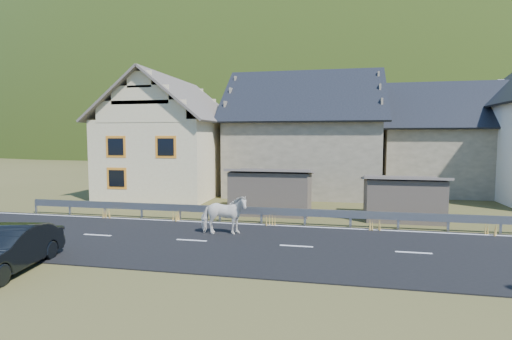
# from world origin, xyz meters

# --- Properties ---
(ground) EXTENTS (160.00, 160.00, 0.00)m
(ground) POSITION_xyz_m (0.00, 0.00, 0.00)
(ground) COLOR #3B3D1A
(ground) RESTS_ON ground
(road) EXTENTS (60.00, 7.00, 0.04)m
(road) POSITION_xyz_m (0.00, 0.00, 0.02)
(road) COLOR black
(road) RESTS_ON ground
(lane_markings) EXTENTS (60.00, 6.60, 0.01)m
(lane_markings) POSITION_xyz_m (0.00, 0.00, 0.04)
(lane_markings) COLOR silver
(lane_markings) RESTS_ON road
(guardrail) EXTENTS (28.10, 0.09, 0.75)m
(guardrail) POSITION_xyz_m (-0.00, 3.68, 0.56)
(guardrail) COLOR #93969B
(guardrail) RESTS_ON ground
(shed_left) EXTENTS (4.30, 3.30, 2.40)m
(shed_left) POSITION_xyz_m (-2.00, 6.50, 1.10)
(shed_left) COLOR brown
(shed_left) RESTS_ON ground
(shed_right) EXTENTS (3.80, 2.90, 2.20)m
(shed_right) POSITION_xyz_m (4.50, 6.00, 1.00)
(shed_right) COLOR brown
(shed_right) RESTS_ON ground
(house_cream) EXTENTS (7.80, 9.80, 8.30)m
(house_cream) POSITION_xyz_m (-10.00, 12.00, 4.36)
(house_cream) COLOR beige
(house_cream) RESTS_ON ground
(house_stone_a) EXTENTS (10.80, 9.80, 8.90)m
(house_stone_a) POSITION_xyz_m (-1.00, 15.00, 4.63)
(house_stone_a) COLOR tan
(house_stone_a) RESTS_ON ground
(house_stone_b) EXTENTS (9.80, 8.80, 8.10)m
(house_stone_b) POSITION_xyz_m (9.00, 17.00, 4.24)
(house_stone_b) COLOR tan
(house_stone_b) RESTS_ON ground
(mountain) EXTENTS (440.00, 280.00, 260.00)m
(mountain) POSITION_xyz_m (5.00, 180.00, -20.00)
(mountain) COLOR #1C300C
(mountain) RESTS_ON ground
(conifer_patch) EXTENTS (76.00, 50.00, 28.00)m
(conifer_patch) POSITION_xyz_m (-55.00, 110.00, 6.00)
(conifer_patch) COLOR black
(conifer_patch) RESTS_ON ground
(horse) EXTENTS (1.16, 2.02, 1.60)m
(horse) POSITION_xyz_m (-3.06, 1.16, 0.84)
(horse) COLOR white
(horse) RESTS_ON road
(car) EXTENTS (2.05, 4.20, 1.33)m
(car) POSITION_xyz_m (-8.08, -4.36, 0.66)
(car) COLOR black
(car) RESTS_ON ground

